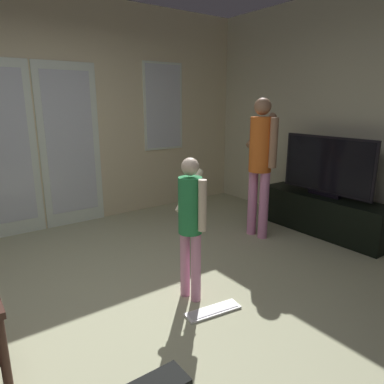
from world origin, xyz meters
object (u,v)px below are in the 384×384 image
at_px(person_adult, 261,156).
at_px(loose_keyboard, 213,311).
at_px(flat_screen_tv, 327,166).
at_px(tv_stand, 323,214).
at_px(person_child, 191,217).

xyz_separation_m(person_adult, loose_keyboard, (-1.44, -0.91, -0.95)).
bearing_deg(flat_screen_tv, tv_stand, -65.12).
bearing_deg(flat_screen_tv, loose_keyboard, -166.37).
distance_m(person_adult, person_child, 1.60).
bearing_deg(person_child, loose_keyboard, -88.38).
height_order(flat_screen_tv, person_adult, person_adult).
relative_size(flat_screen_tv, person_child, 1.00).
height_order(tv_stand, flat_screen_tv, flat_screen_tv).
bearing_deg(tv_stand, loose_keyboard, -166.47).
relative_size(tv_stand, flat_screen_tv, 1.38).
xyz_separation_m(tv_stand, person_adult, (-0.70, 0.40, 0.73)).
height_order(person_adult, person_child, person_adult).
relative_size(person_adult, person_child, 1.38).
relative_size(tv_stand, person_adult, 0.99).
bearing_deg(tv_stand, person_child, -173.66).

